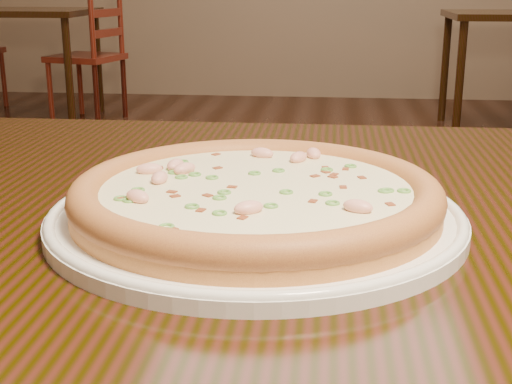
# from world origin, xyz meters

# --- Properties ---
(hero_table) EXTENTS (1.20, 0.80, 0.75)m
(hero_table) POSITION_xyz_m (0.13, -0.79, 0.65)
(hero_table) COLOR black
(hero_table) RESTS_ON ground
(plate) EXTENTS (0.36, 0.36, 0.02)m
(plate) POSITION_xyz_m (0.01, -0.84, 0.76)
(plate) COLOR white
(plate) RESTS_ON hero_table
(pizza) EXTENTS (0.32, 0.32, 0.03)m
(pizza) POSITION_xyz_m (0.01, -0.84, 0.78)
(pizza) COLOR #CE8948
(pizza) RESTS_ON plate
(bg_table_left) EXTENTS (1.00, 0.70, 0.75)m
(bg_table_left) POSITION_xyz_m (-2.07, 3.36, 0.65)
(bg_table_left) COLOR black
(bg_table_left) RESTS_ON ground
(chair_b) EXTENTS (0.51, 0.51, 0.95)m
(chair_b) POSITION_xyz_m (-1.55, 3.33, 0.44)
(chair_b) COLOR #611709
(chair_b) RESTS_ON ground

